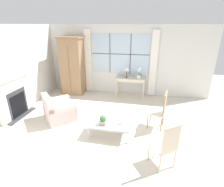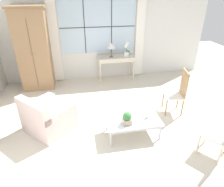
{
  "view_description": "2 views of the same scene",
  "coord_description": "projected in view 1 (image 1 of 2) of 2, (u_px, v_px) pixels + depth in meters",
  "views": [
    {
      "loc": [
        1.14,
        -4.07,
        2.8
      ],
      "look_at": [
        0.19,
        0.47,
        0.95
      ],
      "focal_mm": 28.0,
      "sensor_mm": 36.0,
      "label": 1
    },
    {
      "loc": [
        -0.78,
        -3.37,
        2.76
      ],
      "look_at": [
        -0.1,
        0.2,
        0.82
      ],
      "focal_mm": 32.0,
      "sensor_mm": 36.0,
      "label": 2
    }
  ],
  "objects": [
    {
      "name": "fireplace",
      "position": [
        14.0,
        95.0,
        5.46
      ],
      "size": [
        0.34,
        1.38,
        2.16
      ],
      "color": "#2D2D33",
      "rests_on": "ground_plane"
    },
    {
      "name": "side_chair_wooden",
      "position": [
        161.0,
        109.0,
        4.86
      ],
      "size": [
        0.52,
        0.52,
        1.09
      ],
      "color": "white",
      "rests_on": "ground_plane"
    },
    {
      "name": "ground_plane",
      "position": [
        102.0,
        130.0,
        4.95
      ],
      "size": [
        14.0,
        14.0,
        0.0
      ],
      "primitive_type": "plane",
      "color": "beige"
    },
    {
      "name": "armoire",
      "position": [
        73.0,
        66.0,
        7.25
      ],
      "size": [
        0.97,
        0.73,
        2.35
      ],
      "color": "#93704C",
      "rests_on": "ground_plane"
    },
    {
      "name": "accent_chair_wooden",
      "position": [
        167.0,
        144.0,
        3.46
      ],
      "size": [
        0.61,
        0.61,
        1.05
      ],
      "color": "beige",
      "rests_on": "ground_plane"
    },
    {
      "name": "wall_left",
      "position": [
        14.0,
        71.0,
        5.55
      ],
      "size": [
        0.06,
        7.2,
        2.8
      ],
      "primitive_type": "cube",
      "color": "silver",
      "rests_on": "ground_plane"
    },
    {
      "name": "console_table",
      "position": [
        131.0,
        80.0,
        7.01
      ],
      "size": [
        1.17,
        0.55,
        0.82
      ],
      "color": "beige",
      "rests_on": "ground_plane"
    },
    {
      "name": "potted_orchid",
      "position": [
        139.0,
        74.0,
        6.79
      ],
      "size": [
        0.19,
        0.15,
        0.46
      ],
      "color": "white",
      "rests_on": "console_table"
    },
    {
      "name": "table_lamp",
      "position": [
        127.0,
        69.0,
        6.82
      ],
      "size": [
        0.25,
        0.25,
        0.44
      ],
      "color": "#4C4742",
      "rests_on": "console_table"
    },
    {
      "name": "wall_back_windowed",
      "position": [
        120.0,
        61.0,
        7.18
      ],
      "size": [
        7.2,
        0.14,
        2.8
      ],
      "color": "silver",
      "rests_on": "ground_plane"
    },
    {
      "name": "pillar_candle",
      "position": [
        122.0,
        122.0,
        4.52
      ],
      "size": [
        0.09,
        0.09,
        0.16
      ],
      "color": "silver",
      "rests_on": "coffee_table"
    },
    {
      "name": "potted_plant_small",
      "position": [
        103.0,
        120.0,
        4.48
      ],
      "size": [
        0.17,
        0.17,
        0.26
      ],
      "color": "tan",
      "rests_on": "coffee_table"
    },
    {
      "name": "armchair_upholstered",
      "position": [
        59.0,
        111.0,
        5.42
      ],
      "size": [
        1.22,
        1.22,
        0.82
      ],
      "color": "beige",
      "rests_on": "ground_plane"
    },
    {
      "name": "coffee_table",
      "position": [
        110.0,
        125.0,
        4.6
      ],
      "size": [
        1.12,
        0.59,
        0.37
      ],
      "color": "silver",
      "rests_on": "ground_plane"
    }
  ]
}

